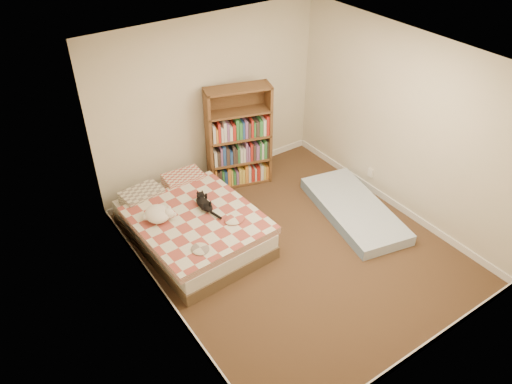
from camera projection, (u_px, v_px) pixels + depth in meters
room at (298, 171)px, 5.72m from camera, size 3.51×4.01×2.51m
bed at (191, 224)px, 6.45m from camera, size 1.50×2.00×0.51m
bookshelf at (238, 149)px, 7.35m from camera, size 1.02×0.57×1.55m
floor_mattress at (354, 210)px, 6.95m from camera, size 1.13×1.87×0.16m
black_cat at (203, 203)px, 6.34m from camera, size 0.24×0.57×0.13m
white_dog at (159, 214)px, 6.12m from camera, size 0.36×0.38×0.17m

